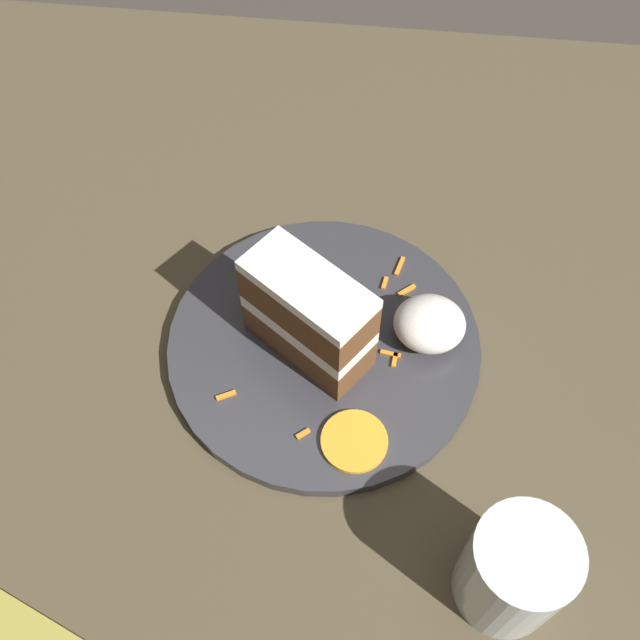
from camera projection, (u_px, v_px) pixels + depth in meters
name	position (u px, v px, depth m)	size (l,w,h in m)	color
ground_plane	(354.00, 401.00, 0.72)	(6.00, 6.00, 0.00)	#38332D
dining_table	(355.00, 395.00, 0.71)	(1.19, 1.07, 0.03)	#4C422D
plate	(320.00, 344.00, 0.71)	(0.30, 0.30, 0.01)	#333338
cake_slice	(304.00, 315.00, 0.66)	(0.13, 0.11, 0.10)	brown
cream_dollop	(425.00, 323.00, 0.69)	(0.07, 0.06, 0.05)	white
orange_garnish	(344.00, 440.00, 0.65)	(0.06, 0.06, 0.00)	orange
carrot_shreds_scatter	(344.00, 320.00, 0.72)	(0.17, 0.21, 0.00)	orange
drinking_glass	(507.00, 573.00, 0.56)	(0.08, 0.08, 0.10)	silver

